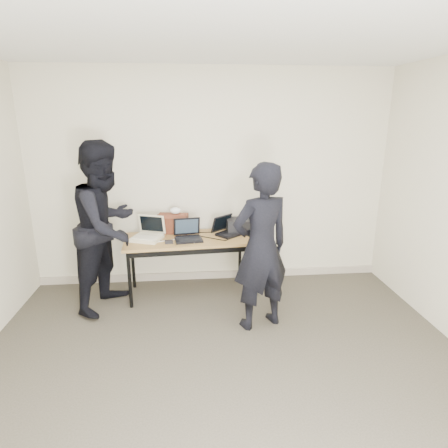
{
  "coord_description": "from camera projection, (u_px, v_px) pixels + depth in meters",
  "views": [
    {
      "loc": [
        -0.27,
        -2.43,
        2.14
      ],
      "look_at": [
        0.1,
        1.6,
        0.95
      ],
      "focal_mm": 30.0,
      "sensor_mm": 36.0,
      "label": 1
    }
  ],
  "objects": [
    {
      "name": "baseboard",
      "position": [
        212.0,
        275.0,
        5.07
      ],
      "size": [
        4.5,
        0.03,
        0.1
      ],
      "primitive_type": "cube",
      "color": "#AEA190",
      "rests_on": "ground"
    },
    {
      "name": "cables",
      "position": [
        192.0,
        238.0,
        4.46
      ],
      "size": [
        1.15,
        0.41,
        0.01
      ],
      "rotation": [
        0.0,
        0.0,
        -0.13
      ],
      "color": "silver",
      "rests_on": "desk"
    },
    {
      "name": "person_observer",
      "position": [
        107.0,
        227.0,
        4.14
      ],
      "size": [
        1.02,
        1.13,
        1.89
      ],
      "primitive_type": "imported",
      "rotation": [
        0.0,
        0.0,
        1.16
      ],
      "color": "black",
      "rests_on": "ground"
    },
    {
      "name": "room",
      "position": [
        231.0,
        234.0,
        2.57
      ],
      "size": [
        4.6,
        4.6,
        2.8
      ],
      "color": "#433E33",
      "rests_on": "ground"
    },
    {
      "name": "laptop_right",
      "position": [
        227.0,
        230.0,
        4.6
      ],
      "size": [
        0.42,
        0.42,
        0.23
      ],
      "rotation": [
        0.0,
        0.0,
        0.71
      ],
      "color": "black",
      "rests_on": "desk"
    },
    {
      "name": "tissue",
      "position": [
        175.0,
        211.0,
        4.59
      ],
      "size": [
        0.14,
        0.12,
        0.08
      ],
      "primitive_type": "ellipsoid",
      "rotation": [
        0.0,
        0.0,
        0.13
      ],
      "color": "white",
      "rests_on": "leather_satchel"
    },
    {
      "name": "power_brick",
      "position": [
        169.0,
        242.0,
        4.28
      ],
      "size": [
        0.1,
        0.06,
        0.03
      ],
      "primitive_type": "cube",
      "rotation": [
        0.0,
        0.0,
        0.09
      ],
      "color": "black",
      "rests_on": "desk"
    },
    {
      "name": "leather_satchel",
      "position": [
        173.0,
        223.0,
        4.63
      ],
      "size": [
        0.38,
        0.23,
        0.25
      ],
      "rotation": [
        0.0,
        0.0,
        -0.15
      ],
      "color": "#5B2818",
      "rests_on": "desk"
    },
    {
      "name": "person_typist",
      "position": [
        261.0,
        248.0,
        3.73
      ],
      "size": [
        0.73,
        0.6,
        1.72
      ],
      "primitive_type": "imported",
      "rotation": [
        0.0,
        0.0,
        3.5
      ],
      "color": "black",
      "rests_on": "ground"
    },
    {
      "name": "desk",
      "position": [
        188.0,
        243.0,
        4.48
      ],
      "size": [
        1.54,
        0.75,
        0.72
      ],
      "rotation": [
        0.0,
        0.0,
        0.07
      ],
      "color": "olive",
      "rests_on": "ground"
    },
    {
      "name": "laptop_center",
      "position": [
        188.0,
        235.0,
        4.41
      ],
      "size": [
        0.35,
        0.34,
        0.24
      ],
      "rotation": [
        0.0,
        0.0,
        0.13
      ],
      "color": "black",
      "rests_on": "desk"
    },
    {
      "name": "laptop_beige",
      "position": [
        148.0,
        235.0,
        4.42
      ],
      "size": [
        0.42,
        0.42,
        0.27
      ],
      "rotation": [
        0.0,
        0.0,
        -0.35
      ],
      "color": "beige",
      "rests_on": "desk"
    },
    {
      "name": "equipment_box",
      "position": [
        238.0,
        225.0,
        4.68
      ],
      "size": [
        0.3,
        0.25,
        0.17
      ],
      "primitive_type": "cube",
      "rotation": [
        0.0,
        0.0,
        0.02
      ],
      "color": "black",
      "rests_on": "desk"
    }
  ]
}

